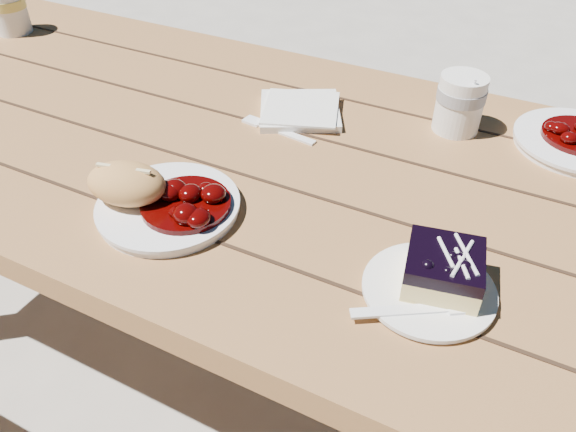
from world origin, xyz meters
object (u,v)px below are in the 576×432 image
at_px(dessert_plate, 428,290).
at_px(coffee_cup, 460,103).
at_px(bread_roll, 127,183).
at_px(blueberry_cake, 443,268).
at_px(picnic_table, 213,203).
at_px(main_plate, 169,207).
at_px(second_cup, 9,11).

distance_m(dessert_plate, coffee_cup, 0.43).
bearing_deg(bread_roll, blueberry_cake, 6.13).
relative_size(picnic_table, dessert_plate, 12.11).
bearing_deg(dessert_plate, blueberry_cake, 56.31).
relative_size(picnic_table, bread_roll, 16.52).
relative_size(picnic_table, main_plate, 9.49).
distance_m(bread_roll, dessert_plate, 0.46).
bearing_deg(main_plate, dessert_plate, 2.13).
xyz_separation_m(main_plate, bread_roll, (-0.05, -0.02, 0.04)).
distance_m(dessert_plate, blueberry_cake, 0.04).
height_order(picnic_table, blueberry_cake, blueberry_cake).
distance_m(picnic_table, second_cup, 0.75).
xyz_separation_m(coffee_cup, second_cup, (-1.10, -0.03, 0.00)).
distance_m(dessert_plate, second_cup, 1.24).
bearing_deg(bread_roll, coffee_cup, 50.38).
bearing_deg(picnic_table, bread_roll, -84.71).
bearing_deg(main_plate, picnic_table, 109.71).
relative_size(coffee_cup, second_cup, 1.00).
height_order(bread_roll, coffee_cup, coffee_cup).
relative_size(main_plate, bread_roll, 1.74).
xyz_separation_m(bread_roll, second_cup, (-0.72, 0.43, 0.01)).
bearing_deg(dessert_plate, second_cup, 161.42).
distance_m(bread_roll, coffee_cup, 0.60).
distance_m(main_plate, coffee_cup, 0.55).
relative_size(bread_roll, coffee_cup, 1.15).
bearing_deg(second_cup, picnic_table, -15.60).
bearing_deg(picnic_table, blueberry_cake, -20.80).
bearing_deg(bread_roll, main_plate, 19.98).
height_order(blueberry_cake, coffee_cup, coffee_cup).
height_order(picnic_table, bread_roll, bread_roll).
relative_size(blueberry_cake, coffee_cup, 1.05).
height_order(picnic_table, coffee_cup, coffee_cup).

